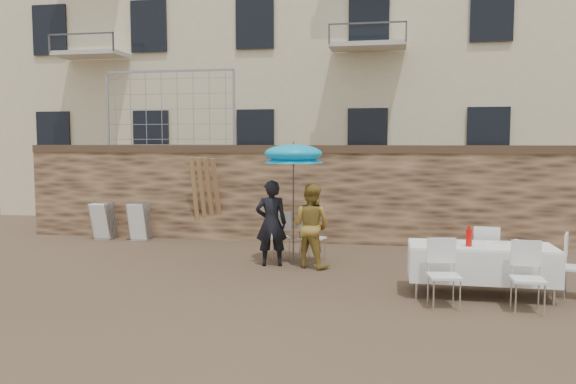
% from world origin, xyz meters
% --- Properties ---
extents(ground, '(80.00, 80.00, 0.00)m').
position_xyz_m(ground, '(0.00, 0.00, 0.00)').
color(ground, brown).
rests_on(ground, ground).
extents(stone_wall, '(13.00, 0.50, 2.20)m').
position_xyz_m(stone_wall, '(0.00, 5.00, 1.10)').
color(stone_wall, brown).
rests_on(stone_wall, ground).
extents(chain_link_fence, '(3.20, 0.06, 1.80)m').
position_xyz_m(chain_link_fence, '(-3.00, 5.00, 3.10)').
color(chain_link_fence, gray).
rests_on(chain_link_fence, stone_wall).
extents(man_suit, '(0.66, 0.51, 1.61)m').
position_xyz_m(man_suit, '(0.07, 2.29, 0.80)').
color(man_suit, black).
rests_on(man_suit, ground).
extents(woman_dress, '(0.92, 0.84, 1.55)m').
position_xyz_m(woman_dress, '(0.82, 2.29, 0.77)').
color(woman_dress, gold).
rests_on(woman_dress, ground).
extents(umbrella, '(1.13, 1.13, 2.15)m').
position_xyz_m(umbrella, '(0.47, 2.39, 2.03)').
color(umbrella, '#3F3F44').
rests_on(umbrella, ground).
extents(couple_chair_left, '(0.68, 0.68, 0.96)m').
position_xyz_m(couple_chair_left, '(0.07, 2.84, 0.48)').
color(couple_chair_left, white).
rests_on(couple_chair_left, ground).
extents(couple_chair_right, '(0.63, 0.63, 0.96)m').
position_xyz_m(couple_chair_right, '(0.77, 2.84, 0.48)').
color(couple_chair_right, white).
rests_on(couple_chair_right, ground).
extents(banquet_table, '(2.10, 0.85, 0.78)m').
position_xyz_m(banquet_table, '(3.59, 0.83, 0.73)').
color(banquet_table, white).
rests_on(banquet_table, ground).
extents(soda_bottle, '(0.09, 0.09, 0.26)m').
position_xyz_m(soda_bottle, '(3.39, 0.68, 0.91)').
color(soda_bottle, red).
rests_on(soda_bottle, banquet_table).
extents(table_chair_front_left, '(0.55, 0.55, 0.96)m').
position_xyz_m(table_chair_front_left, '(2.99, 0.08, 0.48)').
color(table_chair_front_left, white).
rests_on(table_chair_front_left, ground).
extents(table_chair_front_right, '(0.49, 0.49, 0.96)m').
position_xyz_m(table_chair_front_right, '(4.09, 0.08, 0.48)').
color(table_chair_front_right, white).
rests_on(table_chair_front_right, ground).
extents(table_chair_back, '(0.54, 0.54, 0.96)m').
position_xyz_m(table_chair_back, '(3.79, 1.63, 0.48)').
color(table_chair_back, white).
rests_on(table_chair_back, ground).
extents(chair_stack_left, '(0.46, 0.55, 0.92)m').
position_xyz_m(chair_stack_left, '(-4.45, 4.55, 0.46)').
color(chair_stack_left, white).
rests_on(chair_stack_left, ground).
extents(chair_stack_right, '(0.46, 0.47, 0.92)m').
position_xyz_m(chair_stack_right, '(-3.55, 4.55, 0.46)').
color(chair_stack_right, white).
rests_on(chair_stack_right, ground).
extents(wood_planks, '(0.70, 0.20, 2.00)m').
position_xyz_m(wood_planks, '(-1.95, 4.62, 1.00)').
color(wood_planks, '#A37749').
rests_on(wood_planks, ground).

